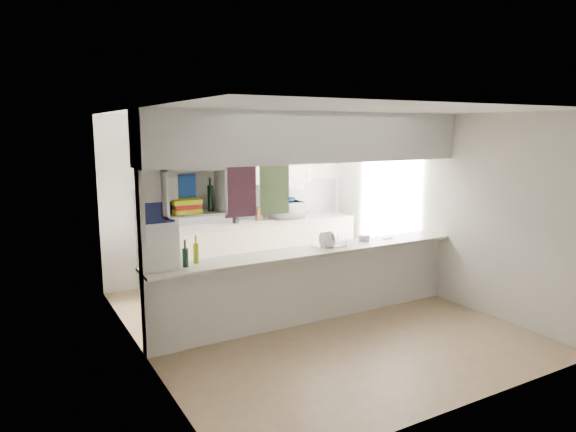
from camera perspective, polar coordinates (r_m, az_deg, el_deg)
floor at (r=6.66m, az=2.56°, el=-11.48°), size 4.80×4.80×0.00m
ceiling at (r=6.22m, az=2.74°, el=11.49°), size 4.80×4.80×0.00m
wall_back at (r=8.41m, az=-6.10°, el=2.08°), size 4.20×0.00×4.20m
wall_left at (r=5.50m, az=-16.20°, el=-2.26°), size 0.00×4.80×4.80m
wall_right at (r=7.63m, az=16.12°, el=0.98°), size 0.00×4.80×4.80m
servery_partition at (r=6.17m, az=1.31°, el=2.76°), size 4.20×0.50×2.60m
cubby_shelf at (r=5.52m, az=-10.87°, el=2.31°), size 0.65×0.35×0.50m
kitchen_run at (r=8.32m, az=-4.31°, el=-1.29°), size 3.60×0.63×2.24m
microwave at (r=8.61m, az=-0.08°, el=0.69°), size 0.51×0.35×0.28m
bowl at (r=8.60m, az=0.05°, el=1.81°), size 0.24×0.24×0.06m
dish_rack at (r=6.56m, az=4.58°, el=-2.71°), size 0.39×0.31×0.20m
cup at (r=6.49m, az=4.77°, el=-2.98°), size 0.14×0.14×0.10m
wine_bottles at (r=5.74m, az=-10.74°, el=-4.25°), size 0.22×0.15×0.32m
plastic_tubs at (r=6.98m, az=8.58°, el=-2.40°), size 0.50×0.18×0.08m
utensil_jar at (r=8.20m, az=-5.85°, el=-0.28°), size 0.10×0.10×0.15m
knife_block at (r=8.41m, az=-3.23°, el=0.19°), size 0.12×0.11×0.20m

